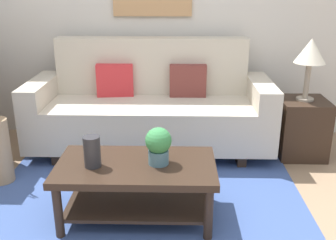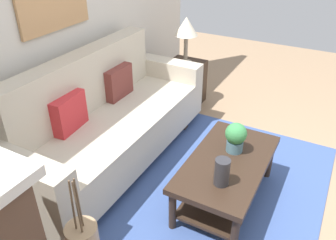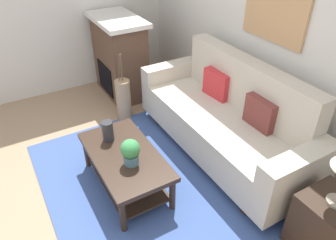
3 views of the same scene
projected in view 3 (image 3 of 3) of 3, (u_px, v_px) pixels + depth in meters
name	position (u px, v px, depth m)	size (l,w,h in m)	color
ground_plane	(98.00, 201.00, 3.15)	(8.93, 8.93, 0.00)	#9E7F60
wall_back	(278.00, 32.00, 3.26)	(4.93, 0.10, 2.70)	silver
area_rug	(144.00, 182.00, 3.35)	(2.45, 1.92, 0.01)	#3D5693
couch	(226.00, 120.00, 3.57)	(2.30, 0.84, 1.08)	beige
throw_pillow_crimson	(217.00, 84.00, 3.74)	(0.36, 0.12, 0.32)	red
throw_pillow_maroon	(261.00, 113.00, 3.22)	(0.36, 0.12, 0.32)	brown
coffee_table	(125.00, 163.00, 3.15)	(1.10, 0.60, 0.43)	#332319
tabletop_vase	(108.00, 131.00, 3.21)	(0.11, 0.11, 0.22)	#2D2D33
potted_plant_tabletop	(130.00, 151.00, 2.89)	(0.18, 0.18, 0.26)	slate
side_table	(326.00, 226.00, 2.57)	(0.44, 0.44, 0.56)	#332319
fireplace	(120.00, 57.00, 4.64)	(1.02, 0.58, 1.16)	brown
floor_vase	(124.00, 100.00, 4.22)	(0.20, 0.20, 0.56)	tan
floor_vase_branch_a	(121.00, 68.00, 3.95)	(0.01, 0.01, 0.36)	brown
floor_vase_branch_b	(122.00, 67.00, 3.98)	(0.01, 0.01, 0.36)	brown
floor_vase_branch_c	(119.00, 68.00, 3.96)	(0.01, 0.01, 0.36)	brown
framed_painting	(276.00, 8.00, 3.11)	(0.80, 0.03, 0.66)	tan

